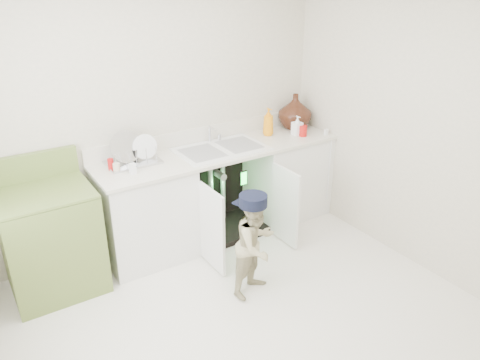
# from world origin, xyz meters

# --- Properties ---
(ground) EXTENTS (3.50, 3.50, 0.00)m
(ground) POSITION_xyz_m (0.00, 0.00, 0.00)
(ground) COLOR silver
(ground) RESTS_ON ground
(room_shell) EXTENTS (6.00, 5.50, 1.26)m
(room_shell) POSITION_xyz_m (0.00, 0.00, 1.25)
(room_shell) COLOR #BDB7A2
(room_shell) RESTS_ON ground
(counter_run) EXTENTS (2.44, 1.02, 1.27)m
(counter_run) POSITION_xyz_m (0.59, 1.21, 0.48)
(counter_run) COLOR white
(counter_run) RESTS_ON ground
(avocado_stove) EXTENTS (0.72, 0.65, 1.11)m
(avocado_stove) POSITION_xyz_m (-1.08, 1.18, 0.46)
(avocado_stove) COLOR olive
(avocado_stove) RESTS_ON ground
(repair_worker) EXTENTS (0.58, 0.86, 0.89)m
(repair_worker) POSITION_xyz_m (0.29, 0.23, 0.45)
(repair_worker) COLOR beige
(repair_worker) RESTS_ON ground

